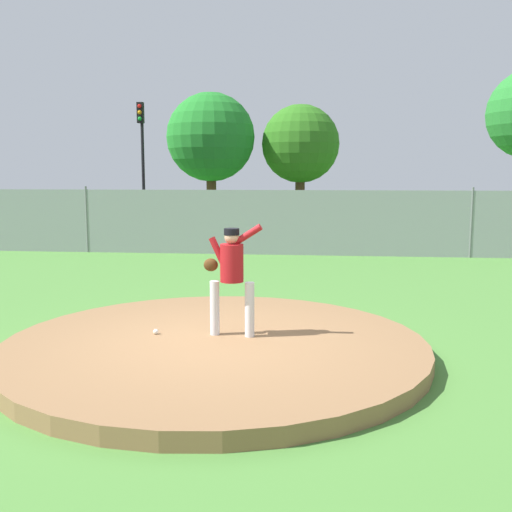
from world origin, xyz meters
TOP-DOWN VIEW (x-y plane):
  - ground_plane at (0.00, 6.00)m, footprint 80.00×80.00m
  - asphalt_strip at (0.00, 14.50)m, footprint 44.00×7.00m
  - pitchers_mound at (0.00, 0.00)m, footprint 5.70×5.70m
  - pitcher_youth at (0.19, 0.23)m, footprint 0.83×0.32m
  - baseball at (-0.87, 0.19)m, footprint 0.07×0.07m
  - chainlink_fence at (0.00, 10.00)m, footprint 29.16×0.07m
  - parked_car_silver at (-10.32, 14.12)m, footprint 2.00×4.22m
  - parked_car_white at (0.73, 14.73)m, footprint 1.93×4.76m
  - parked_car_red at (-1.84, 14.28)m, footprint 2.05×4.52m
  - parked_car_charcoal at (-5.63, 14.03)m, footprint 2.01×4.29m
  - traffic_cone_orange at (-8.69, 12.79)m, footprint 0.40×0.40m
  - traffic_light_near at (-6.51, 18.31)m, footprint 0.28×0.46m
  - tree_slender_far at (-3.90, 21.14)m, footprint 4.32×4.32m
  - tree_bushy_near at (0.45, 22.15)m, footprint 3.88×3.88m

SIDE VIEW (x-z plane):
  - ground_plane at x=0.00m, z-range 0.00..0.00m
  - asphalt_strip at x=0.00m, z-range 0.00..0.01m
  - pitchers_mound at x=0.00m, z-range 0.00..0.21m
  - baseball at x=-0.87m, z-range 0.21..0.28m
  - traffic_cone_orange at x=-8.69m, z-range -0.01..0.54m
  - parked_car_charcoal at x=-5.63m, z-range -0.04..1.57m
  - parked_car_silver at x=-10.32m, z-range -0.04..1.62m
  - parked_car_white at x=0.73m, z-range -0.03..1.61m
  - parked_car_red at x=-1.84m, z-range -0.04..1.63m
  - chainlink_fence at x=0.00m, z-range -0.05..2.01m
  - pitcher_youth at x=0.19m, z-range 0.35..1.91m
  - traffic_light_near at x=-6.51m, z-range 0.97..6.55m
  - tree_bushy_near at x=0.45m, z-range 0.97..6.84m
  - tree_slender_far at x=-3.90m, z-range 1.01..7.39m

